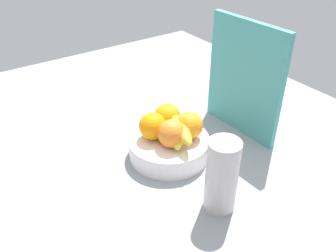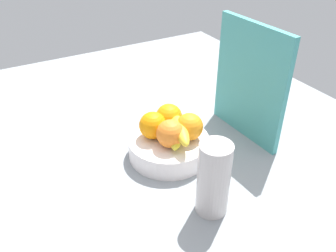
# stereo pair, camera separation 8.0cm
# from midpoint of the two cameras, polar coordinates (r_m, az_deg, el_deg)

# --- Properties ---
(ground_plane) EXTENTS (1.80, 1.40, 0.03)m
(ground_plane) POSITION_cam_midpoint_polar(r_m,az_deg,el_deg) (1.09, 3.17, -4.98)
(ground_plane) COLOR gray
(fruit_bowl) EXTENTS (0.24, 0.24, 0.06)m
(fruit_bowl) POSITION_cam_midpoint_polar(r_m,az_deg,el_deg) (1.05, 2.19, -3.25)
(fruit_bowl) COLOR white
(fruit_bowl) RESTS_ON ground_plane
(orange_front_left) EXTENTS (0.08, 0.08, 0.08)m
(orange_front_left) POSITION_cam_midpoint_polar(r_m,az_deg,el_deg) (1.02, -0.19, 0.04)
(orange_front_left) COLOR orange
(orange_front_left) RESTS_ON fruit_bowl
(orange_front_right) EXTENTS (0.08, 0.08, 0.08)m
(orange_front_right) POSITION_cam_midpoint_polar(r_m,az_deg,el_deg) (0.98, 2.72, -1.30)
(orange_front_right) COLOR orange
(orange_front_right) RESTS_ON fruit_bowl
(orange_center) EXTENTS (0.08, 0.08, 0.08)m
(orange_center) POSITION_cam_midpoint_polar(r_m,az_deg,el_deg) (1.01, 5.69, -0.17)
(orange_center) COLOR orange
(orange_center) RESTS_ON fruit_bowl
(orange_back_left) EXTENTS (0.08, 0.08, 0.08)m
(orange_back_left) POSITION_cam_midpoint_polar(r_m,az_deg,el_deg) (1.05, 2.32, 1.40)
(orange_back_left) COLOR orange
(orange_back_left) RESTS_ON fruit_bowl
(banana_bunch) EXTENTS (0.18, 0.13, 0.06)m
(banana_bunch) POSITION_cam_midpoint_polar(r_m,az_deg,el_deg) (1.01, 3.82, -0.72)
(banana_bunch) COLOR yellow
(banana_bunch) RESTS_ON fruit_bowl
(cutting_board) EXTENTS (0.28, 0.03, 0.36)m
(cutting_board) POSITION_cam_midpoint_polar(r_m,az_deg,el_deg) (1.11, 14.94, 6.71)
(cutting_board) COLOR teal
(cutting_board) RESTS_ON ground_plane
(thermos_tumbler) EXTENTS (0.08, 0.08, 0.19)m
(thermos_tumbler) POSITION_cam_midpoint_polar(r_m,az_deg,el_deg) (0.85, 10.01, -8.43)
(thermos_tumbler) COLOR #BFB5B2
(thermos_tumbler) RESTS_ON ground_plane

